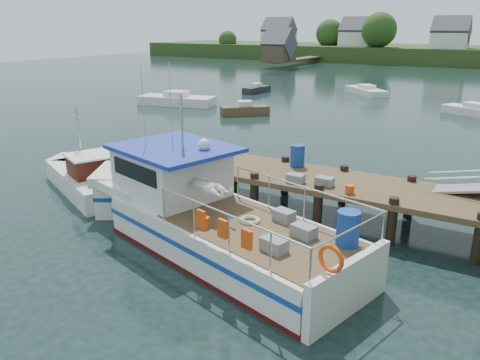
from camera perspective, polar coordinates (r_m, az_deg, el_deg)
The scene contains 9 objects.
ground_plane at distance 18.42m, azimuth 5.08°, elevation -3.09°, with size 160.00×160.00×0.00m, color black.
dock at distance 16.15m, azimuth 26.55°, elevation 0.31°, with size 16.60×3.00×4.78m.
lobster_boat at distance 15.00m, azimuth -4.87°, elevation -4.02°, with size 11.54×5.82×5.59m.
work_boat at distance 21.00m, azimuth -18.24°, elevation 0.38°, with size 6.59×4.22×3.57m.
moored_rowboat at distance 37.20m, azimuth 0.59°, elevation 8.57°, with size 3.64×3.50×1.10m.
moored_a at distance 42.25m, azimuth -7.71°, elevation 9.65°, with size 7.04×3.73×1.23m.
moored_b at distance 41.11m, azimuth 26.57°, elevation 7.55°, with size 4.83×3.44×1.02m.
moored_d at distance 50.55m, azimuth 15.10°, elevation 10.48°, with size 5.37×5.32×0.96m.
moored_e at distance 49.97m, azimuth 2.03°, elevation 11.01°, with size 1.63×3.68×0.98m.
Camera 1 is at (7.38, -15.49, 6.69)m, focal length 35.00 mm.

